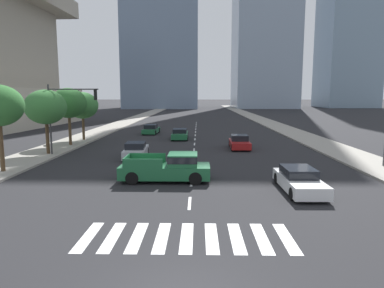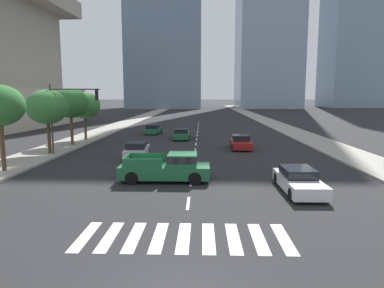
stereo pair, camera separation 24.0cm
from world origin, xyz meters
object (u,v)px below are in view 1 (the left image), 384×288
(pickup_truck, at_px, (170,168))
(street_tree_third, at_px, (69,103))
(street_tree_fourth, at_px, (82,105))
(sedan_white_2, at_px, (299,180))
(sedan_green_3, at_px, (180,134))
(sedan_green_4, at_px, (151,130))
(sedan_red_0, at_px, (239,142))
(sedan_silver_1, at_px, (136,151))
(street_tree_second, at_px, (46,107))
(traffic_signal_far, at_px, (68,107))

(pickup_truck, xyz_separation_m, street_tree_third, (-11.15, 13.85, 3.51))
(street_tree_fourth, bearing_deg, sedan_white_2, -47.55)
(sedan_green_3, bearing_deg, street_tree_fourth, 99.91)
(sedan_green_3, distance_m, sedan_green_4, 6.92)
(sedan_white_2, distance_m, street_tree_third, 24.54)
(sedan_red_0, height_order, street_tree_third, street_tree_third)
(sedan_white_2, xyz_separation_m, street_tree_third, (-18.28, 15.94, 3.74))
(sedan_white_2, relative_size, sedan_green_4, 1.04)
(sedan_white_2, bearing_deg, sedan_green_4, -157.55)
(sedan_silver_1, relative_size, sedan_green_4, 0.95)
(sedan_red_0, xyz_separation_m, sedan_green_3, (-6.13, 7.10, -0.02))
(sedan_green_4, bearing_deg, sedan_green_3, -140.23)
(sedan_red_0, relative_size, sedan_green_4, 0.92)
(sedan_green_4, height_order, street_tree_second, street_tree_second)
(street_tree_second, height_order, street_tree_third, street_tree_third)
(sedan_white_2, bearing_deg, street_tree_third, -131.75)
(sedan_white_2, bearing_deg, sedan_silver_1, -133.20)
(street_tree_second, distance_m, street_tree_fourth, 9.22)
(street_tree_third, bearing_deg, sedan_red_0, -3.77)
(traffic_signal_far, relative_size, street_tree_second, 1.08)
(sedan_white_2, distance_m, sedan_green_4, 29.87)
(sedan_green_3, bearing_deg, pickup_truck, -179.13)
(traffic_signal_far, xyz_separation_m, street_tree_second, (-1.95, 0.22, -0.04))
(sedan_red_0, bearing_deg, street_tree_fourth, -105.83)
(pickup_truck, height_order, street_tree_fourth, street_tree_fourth)
(traffic_signal_far, bearing_deg, street_tree_fourth, 101.66)
(sedan_green_3, distance_m, street_tree_fourth, 11.40)
(sedan_green_3, xyz_separation_m, street_tree_fourth, (-10.70, -1.95, 3.40))
(sedan_white_2, xyz_separation_m, street_tree_fourth, (-18.28, 19.98, 3.39))
(pickup_truck, relative_size, traffic_signal_far, 0.91)
(street_tree_third, bearing_deg, traffic_signal_far, -70.16)
(sedan_white_2, bearing_deg, sedan_green_3, -161.60)
(sedan_silver_1, distance_m, street_tree_second, 8.58)
(sedan_red_0, height_order, street_tree_second, street_tree_second)
(sedan_silver_1, distance_m, sedan_green_3, 12.62)
(sedan_green_3, relative_size, street_tree_second, 0.86)
(traffic_signal_far, height_order, street_tree_third, traffic_signal_far)
(sedan_red_0, distance_m, sedan_green_3, 9.38)
(pickup_truck, bearing_deg, street_tree_fourth, 121.71)
(sedan_silver_1, relative_size, street_tree_second, 0.80)
(sedan_silver_1, relative_size, traffic_signal_far, 0.74)
(sedan_green_3, bearing_deg, street_tree_second, 135.79)
(sedan_silver_1, height_order, sedan_green_3, sedan_silver_1)
(sedan_red_0, xyz_separation_m, sedan_green_4, (-10.28, 12.64, -0.03))
(sedan_red_0, xyz_separation_m, traffic_signal_far, (-14.88, -4.29, 3.56))
(sedan_green_3, bearing_deg, sedan_silver_1, 166.06)
(sedan_white_2, xyz_separation_m, sedan_green_3, (-7.57, 21.93, -0.01))
(sedan_green_4, relative_size, street_tree_second, 0.84)
(sedan_red_0, xyz_separation_m, street_tree_third, (-16.83, 1.11, 3.72))
(pickup_truck, relative_size, sedan_silver_1, 1.23)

